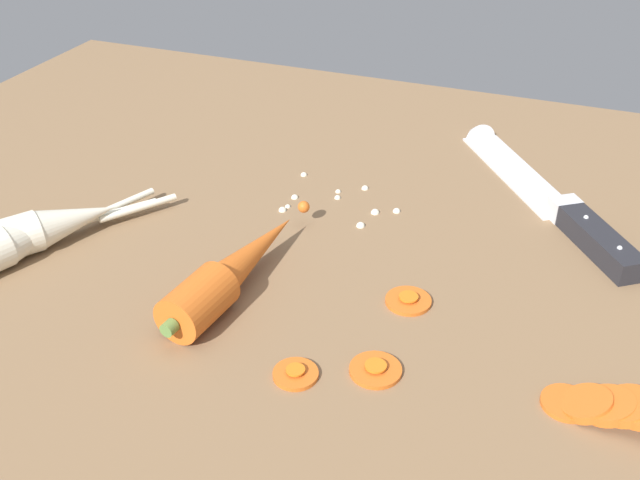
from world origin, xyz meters
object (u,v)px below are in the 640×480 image
(carrot_slice_stray_near, at_px, (296,372))
(carrot_slice_stray_mid, at_px, (408,299))
(whole_carrot, at_px, (233,270))
(chefs_knife, at_px, (536,186))
(parsnip_mid_right, at_px, (56,225))
(parsnip_mid_left, at_px, (26,237))
(carrot_slice_stray_far, at_px, (376,368))
(carrot_slice_stack, at_px, (623,407))

(carrot_slice_stray_near, relative_size, carrot_slice_stray_mid, 0.88)
(whole_carrot, xyz_separation_m, carrot_slice_stray_near, (0.09, -0.08, -0.02))
(chefs_knife, distance_m, parsnip_mid_right, 0.50)
(carrot_slice_stray_near, xyz_separation_m, carrot_slice_stray_mid, (0.06, 0.12, 0.00))
(whole_carrot, bearing_deg, carrot_slice_stray_near, -41.29)
(parsnip_mid_right, distance_m, carrot_slice_stray_near, 0.30)
(chefs_knife, height_order, parsnip_mid_left, parsnip_mid_left)
(carrot_slice_stray_far, bearing_deg, whole_carrot, 159.53)
(whole_carrot, xyz_separation_m, carrot_slice_stack, (0.32, -0.04, -0.01))
(chefs_knife, bearing_deg, carrot_slice_stray_near, -109.98)
(whole_carrot, distance_m, parsnip_mid_right, 0.19)
(carrot_slice_stray_far, bearing_deg, carrot_slice_stray_near, -154.54)
(carrot_slice_stray_near, bearing_deg, carrot_slice_stack, 10.63)
(carrot_slice_stack, distance_m, carrot_slice_stray_far, 0.18)
(parsnip_mid_right, height_order, carrot_slice_stray_near, parsnip_mid_right)
(parsnip_mid_left, bearing_deg, carrot_slice_stray_near, -11.67)
(parsnip_mid_right, relative_size, carrot_slice_stray_far, 4.08)
(chefs_knife, distance_m, carrot_slice_stray_far, 0.34)
(carrot_slice_stack, xyz_separation_m, carrot_slice_stray_mid, (-0.18, 0.08, -0.01))
(carrot_slice_stack, relative_size, carrot_slice_stray_mid, 2.66)
(whole_carrot, relative_size, carrot_slice_stray_near, 6.38)
(parsnip_mid_right, distance_m, carrot_slice_stray_mid, 0.34)
(carrot_slice_stray_near, xyz_separation_m, carrot_slice_stray_far, (0.06, 0.03, -0.00))
(carrot_slice_stack, bearing_deg, chefs_knife, 107.55)
(chefs_knife, relative_size, parsnip_mid_left, 1.47)
(carrot_slice_stray_far, bearing_deg, parsnip_mid_left, 174.27)
(parsnip_mid_left, distance_m, carrot_slice_stray_mid, 0.36)
(chefs_knife, bearing_deg, carrot_slice_stray_mid, -107.43)
(carrot_slice_stack, bearing_deg, parsnip_mid_right, 174.91)
(chefs_knife, height_order, carrot_slice_stack, carrot_slice_stack)
(whole_carrot, relative_size, parsnip_mid_right, 1.35)
(parsnip_mid_left, bearing_deg, carrot_slice_stray_mid, 9.20)
(whole_carrot, bearing_deg, carrot_slice_stray_mid, 14.33)
(chefs_knife, distance_m, whole_carrot, 0.36)
(parsnip_mid_right, relative_size, carrot_slice_stack, 1.56)
(parsnip_mid_right, bearing_deg, whole_carrot, -2.41)
(whole_carrot, height_order, carrot_slice_stack, whole_carrot)
(parsnip_mid_left, xyz_separation_m, parsnip_mid_right, (0.01, 0.03, 0.00))
(chefs_knife, xyz_separation_m, whole_carrot, (-0.22, -0.28, 0.01))
(parsnip_mid_left, relative_size, parsnip_mid_right, 1.24)
(chefs_knife, height_order, carrot_slice_stray_mid, chefs_knife)
(parsnip_mid_left, bearing_deg, carrot_slice_stray_far, -5.73)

